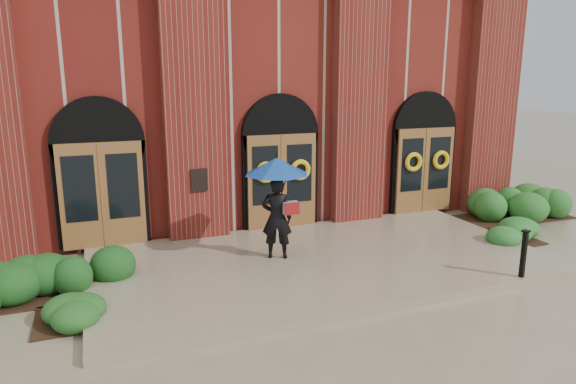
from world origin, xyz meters
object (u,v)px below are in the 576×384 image
hedge_wall_left (72,274)px  hedge_wall_right (511,204)px  man_with_umbrella (277,189)px  metal_post (524,253)px

hedge_wall_left → hedge_wall_right: bearing=5.1°
man_with_umbrella → metal_post: (4.26, -2.86, -1.07)m
hedge_wall_left → hedge_wall_right: 12.07m
man_with_umbrella → metal_post: man_with_umbrella is taller
hedge_wall_left → hedge_wall_right: size_ratio=0.88×
metal_post → hedge_wall_left: metal_post is taller
metal_post → hedge_wall_left: 9.00m
man_with_umbrella → hedge_wall_left: size_ratio=0.79×
hedge_wall_left → hedge_wall_right: hedge_wall_right is taller
man_with_umbrella → hedge_wall_right: size_ratio=0.70×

